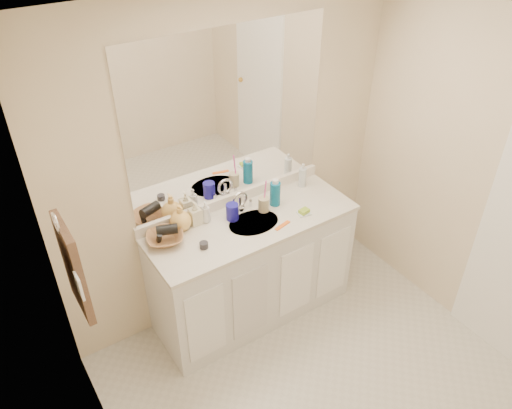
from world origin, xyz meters
name	(u,v)px	position (x,y,z in m)	size (l,w,h in m)	color
floor	(337,405)	(0.00, 0.00, 0.00)	(2.60, 2.60, 0.00)	beige
ceiling	(395,39)	(0.00, 0.00, 2.40)	(2.60, 2.60, 0.02)	white
wall_back	(231,165)	(0.00, 1.30, 1.20)	(2.60, 0.02, 2.40)	beige
wall_left	(121,390)	(-1.30, 0.00, 1.20)	(0.02, 2.60, 2.40)	beige
wall_right	(509,194)	(1.30, 0.00, 1.20)	(0.02, 2.60, 2.40)	beige
vanity_cabinet	(252,269)	(0.00, 1.02, 0.42)	(1.50, 0.55, 0.85)	silver
countertop	(252,223)	(0.00, 1.02, 0.86)	(1.52, 0.57, 0.03)	silver
backsplash	(233,199)	(0.00, 1.29, 0.92)	(1.52, 0.03, 0.08)	white
sink_basin	(254,224)	(0.00, 1.00, 0.87)	(0.37, 0.37, 0.02)	beige
faucet	(240,204)	(0.00, 1.18, 0.94)	(0.02, 0.02, 0.11)	silver
mirror	(229,118)	(0.00, 1.29, 1.56)	(1.48, 0.01, 1.20)	white
blue_mug	(232,212)	(-0.10, 1.12, 0.94)	(0.09, 0.09, 0.12)	#18148C
tan_cup	(264,204)	(0.14, 1.09, 0.93)	(0.08, 0.08, 0.11)	tan
toothbrush	(265,193)	(0.15, 1.09, 1.03)	(0.01, 0.01, 0.21)	#FF43B4
mouthwash_bottle	(275,194)	(0.25, 1.11, 0.97)	(0.08, 0.08, 0.18)	#0B638E
clear_pump_bottle	(302,177)	(0.57, 1.19, 0.96)	(0.06, 0.06, 0.15)	silver
soap_dish	(304,213)	(0.36, 0.89, 0.89)	(0.09, 0.07, 0.01)	white
green_soap	(304,211)	(0.36, 0.89, 0.90)	(0.07, 0.05, 0.03)	#92B82D
orange_comb	(282,225)	(0.14, 0.86, 0.88)	(0.14, 0.03, 0.01)	orange
dark_jar	(204,245)	(-0.42, 0.96, 0.90)	(0.06, 0.06, 0.04)	#29292E
soap_bottle_white	(206,212)	(-0.27, 1.20, 0.96)	(0.06, 0.06, 0.17)	silver
soap_bottle_cream	(195,213)	(-0.34, 1.22, 0.97)	(0.08, 0.08, 0.18)	beige
soap_bottle_yellow	(180,217)	(-0.45, 1.22, 0.98)	(0.15, 0.15, 0.19)	#F8C160
wicker_basket	(165,238)	(-0.60, 1.15, 0.91)	(0.24, 0.24, 0.06)	#9D693F
hair_dryer	(167,230)	(-0.58, 1.15, 0.97)	(0.07, 0.07, 0.14)	black
towel_ring	(56,223)	(-1.27, 0.77, 1.55)	(0.11, 0.11, 0.01)	silver
hand_towel	(73,268)	(-1.25, 0.77, 1.25)	(0.04, 0.32, 0.55)	#402D22
switch_plate	(79,286)	(-1.27, 0.57, 1.30)	(0.01, 0.09, 0.13)	white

